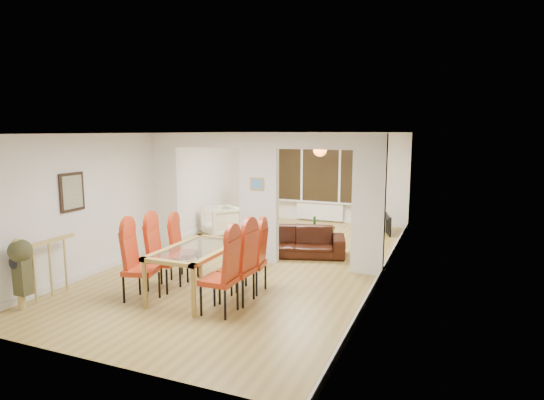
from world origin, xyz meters
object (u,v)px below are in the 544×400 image
Objects in this scene: dining_chair_la at (141,265)px; dining_chair_rb at (237,265)px; dining_chair_lb at (163,256)px; television at (384,224)px; coffee_table at (312,231)px; bottle at (315,221)px; dining_chair_lc at (184,250)px; dining_chair_rc at (251,259)px; dining_table at (197,271)px; sofa at (295,241)px; person at (249,200)px; bowl at (306,226)px; armchair at (221,221)px; dining_chair_ra at (219,274)px.

dining_chair_rb is (1.41, 0.51, 0.01)m from dining_chair_la.
dining_chair_lb is 6.33m from television.
dining_chair_rb is 1.37× the size of television.
bottle is (0.05, 0.04, 0.26)m from coffee_table.
dining_chair_rc reaches higher than dining_chair_lc.
coffee_table is (-0.24, 4.21, -0.43)m from dining_chair_rc.
sofa is at bearing 76.42° from dining_table.
dining_table is 1.61× the size of coffee_table.
dining_chair_rc is 0.71× the size of person.
dining_table is at bearing -55.13° from dining_chair_lc.
coffee_table is at bearing 62.90° from dining_chair_lc.
bottle is at bearing 32.36° from bowl.
television is at bearing 31.05° from coffee_table.
armchair is 2.38m from bottle.
dining_chair_rc is 5.36× the size of bowl.
dining_chair_rb is 5.74× the size of bowl.
armchair is (-1.03, 3.26, -0.16)m from dining_chair_lc.
coffee_table is (1.15, 4.07, -0.41)m from dining_chair_lc.
television is at bearing 51.78° from dining_chair_la.
dining_chair_ra is at bearing -87.82° from coffee_table.
dining_chair_lb is at bearing 74.00° from dining_chair_la.
dining_chair_ra reaches higher than coffee_table.
dining_chair_rc reaches higher than sofa.
dining_chair_lb is at bearing -38.16° from armchair.
bowl is at bearing 104.17° from television.
dining_table is at bearing -179.20° from dining_chair_rb.
dining_chair_la is 0.55× the size of sofa.
television is at bearing 69.35° from dining_table.
dining_chair_rb reaches higher than dining_chair_lc.
dining_chair_ra is 0.49m from dining_chair_rb.
dining_chair_la is 5.28m from bowl.
dining_table is 1.46× the size of dining_chair_lb.
dining_chair_rb reaches higher than television.
dining_chair_la is 0.98× the size of dining_chair_ra.
dining_chair_la is 5.42m from bottle.
dining_table is 2.07× the size of armchair.
dining_chair_rb is 1.13× the size of coffee_table.
person is at bearing 170.39° from coffee_table.
dining_chair_lc is 5.78m from television.
dining_chair_la reaches higher than dining_table.
dining_chair_la is 4.55m from armchair.
dining_chair_lc is 3.42m from armchair.
armchair is at bearing 113.42° from dining_table.
bottle is (-0.19, 4.25, -0.18)m from dining_chair_rc.
dining_table reaches higher than armchair.
dining_chair_ra is 0.56× the size of sofa.
dining_chair_lc reaches higher than dining_table.
bowl is (-0.37, 4.65, -0.33)m from dining_chair_rb.
dining_chair_ra is 5.02m from armchair.
person reaches higher than dining_chair_lc.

